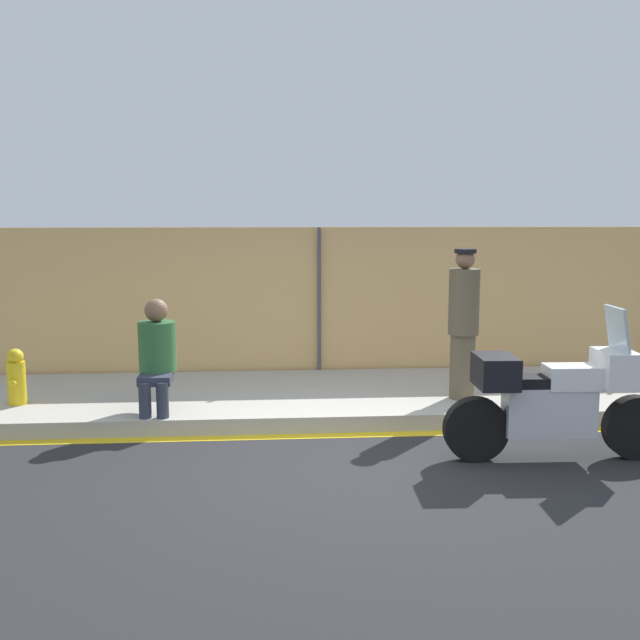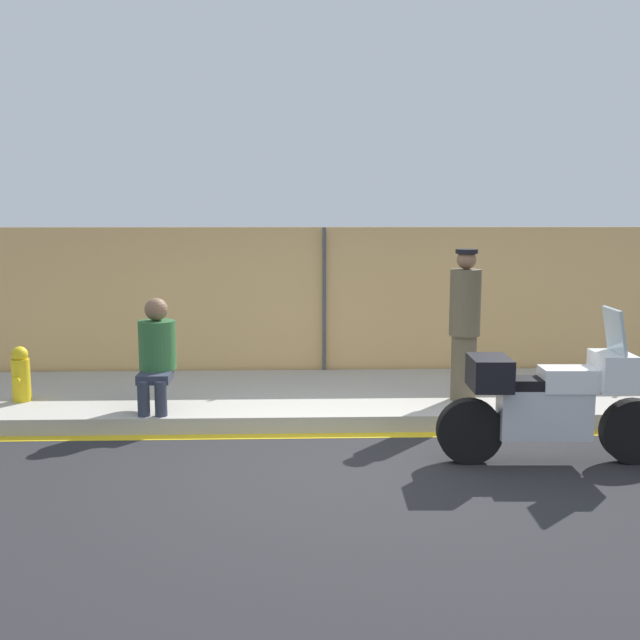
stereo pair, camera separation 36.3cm
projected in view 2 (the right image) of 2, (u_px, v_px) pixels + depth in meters
The scene contains 8 objects.
ground_plane at pixel (340, 472), 6.84m from camera, with size 120.00×120.00×0.00m, color #262628.
sidewalk at pixel (328, 397), 9.23m from camera, with size 35.54×2.44×0.18m.
curb_paint_stripe at pixel (333, 436), 7.94m from camera, with size 35.54×0.18×0.01m.
storefront_fence at pixel (324, 305), 10.38m from camera, with size 33.77×0.17×2.15m.
motorcycle at pixel (550, 401), 7.01m from camera, with size 2.17×0.54×1.48m.
officer_standing at pixel (465, 323), 8.63m from camera, with size 0.36×0.36×1.76m.
person_seated_on_curb at pixel (156, 349), 8.28m from camera, with size 0.41×0.66×1.24m.
fire_hydrant at pixel (21, 374), 8.65m from camera, with size 0.21×0.26×0.64m.
Camera 2 is at (-0.40, -6.56, 2.36)m, focal length 42.00 mm.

